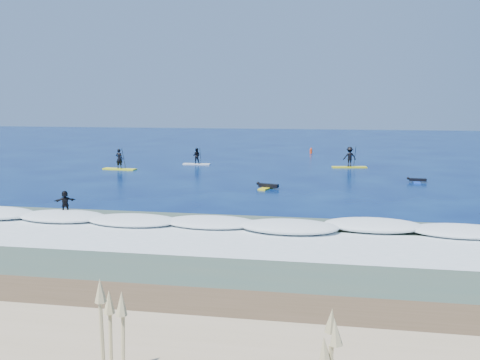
% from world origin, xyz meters
% --- Properties ---
extents(ground, '(160.00, 160.00, 0.00)m').
position_xyz_m(ground, '(0.00, 0.00, 0.00)').
color(ground, '#030F40').
rests_on(ground, ground).
extents(wet_sand_strip, '(90.00, 5.00, 0.08)m').
position_xyz_m(wet_sand_strip, '(0.00, -21.50, 0.00)').
color(wet_sand_strip, '#503D25').
rests_on(wet_sand_strip, ground).
extents(shallow_water, '(90.00, 13.00, 0.01)m').
position_xyz_m(shallow_water, '(0.00, -14.00, 0.01)').
color(shallow_water, '#3D5344').
rests_on(shallow_water, ground).
extents(breaking_wave, '(40.00, 6.00, 0.30)m').
position_xyz_m(breaking_wave, '(0.00, -10.00, 0.00)').
color(breaking_wave, white).
rests_on(breaking_wave, ground).
extents(whitewater, '(34.00, 5.00, 0.02)m').
position_xyz_m(whitewater, '(0.00, -13.00, 0.00)').
color(whitewater, silver).
rests_on(whitewater, ground).
extents(sup_paddler_left, '(3.18, 1.13, 2.18)m').
position_xyz_m(sup_paddler_left, '(-12.13, 9.65, 0.68)').
color(sup_paddler_left, '#F4F81A').
rests_on(sup_paddler_left, ground).
extents(sup_paddler_center, '(2.65, 0.73, 1.85)m').
position_xyz_m(sup_paddler_center, '(-6.23, 14.53, 0.69)').
color(sup_paddler_center, white).
rests_on(sup_paddler_center, ground).
extents(sup_paddler_right, '(3.30, 1.40, 2.25)m').
position_xyz_m(sup_paddler_right, '(8.39, 14.78, 0.88)').
color(sup_paddler_right, yellow).
rests_on(sup_paddler_right, ground).
extents(prone_paddler_near, '(1.65, 2.16, 0.44)m').
position_xyz_m(prone_paddler_near, '(2.37, 1.67, 0.15)').
color(prone_paddler_near, yellow).
rests_on(prone_paddler_near, ground).
extents(prone_paddler_far, '(1.46, 1.87, 0.38)m').
position_xyz_m(prone_paddler_far, '(13.26, 6.50, 0.13)').
color(prone_paddler_far, blue).
rests_on(prone_paddler_far, ground).
extents(wave_surfer, '(1.76, 1.40, 1.29)m').
position_xyz_m(wave_surfer, '(-7.12, -9.59, 0.75)').
color(wave_surfer, white).
rests_on(wave_surfer, breaking_wave).
extents(marker_buoy, '(0.31, 0.31, 0.75)m').
position_xyz_m(marker_buoy, '(4.23, 27.43, 0.33)').
color(marker_buoy, '#EE3D15').
rests_on(marker_buoy, ground).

